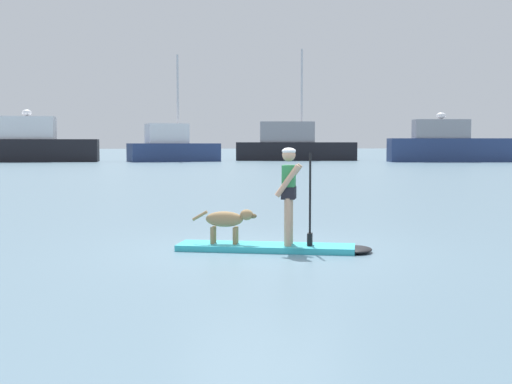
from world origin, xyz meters
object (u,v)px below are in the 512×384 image
dog (227,220)px  moored_boat_port (34,145)px  moored_boat_far_starboard (172,147)px  moored_boat_center (293,146)px  person_paddler (290,189)px  moored_boat_far_port (447,145)px  paddleboard (279,248)px

dog → moored_boat_port: (-11.22, 56.89, 1.11)m
moored_boat_far_starboard → moored_boat_center: moored_boat_center is taller
person_paddler → moored_boat_far_starboard: moored_boat_far_starboard is taller
moored_boat_center → moored_boat_far_port: (13.03, -7.80, 0.06)m
moored_boat_center → moored_boat_far_port: bearing=-30.9°
dog → moored_boat_center: moored_boat_center is taller
paddleboard → dog: dog is taller
paddleboard → moored_boat_center: (13.12, 58.36, 1.42)m
paddleboard → moored_boat_far_starboard: (0.75, 55.99, 1.32)m
moored_boat_center → moored_boat_port: bearing=-177.3°
paddleboard → person_paddler: 0.99m
person_paddler → dog: bearing=162.0°
paddleboard → moored_boat_port: size_ratio=0.29×
moored_boat_far_port → paddleboard: bearing=-117.3°
moored_boat_far_port → moored_boat_port: bearing=170.2°
paddleboard → moored_boat_center: size_ratio=0.26×
paddleboard → dog: size_ratio=3.07×
dog → moored_boat_far_port: bearing=61.8°
dog → moored_boat_port: moored_boat_port is taller
person_paddler → moored_boat_center: moored_boat_center is taller
moored_boat_far_starboard → moored_boat_far_port: bearing=-12.0°
paddleboard → person_paddler: bearing=-18.0°
moored_boat_port → moored_boat_center: size_ratio=0.91×
paddleboard → person_paddler: size_ratio=2.04×
dog → moored_boat_center: bearing=76.5°
moored_boat_port → moored_boat_far_port: size_ratio=0.98×
paddleboard → moored_boat_port: moored_boat_port is taller
moored_boat_port → moored_boat_far_port: bearing=-9.8°
dog → moored_boat_far_port: size_ratio=0.09×
paddleboard → moored_boat_port: 58.44m
paddleboard → person_paddler: person_paddler is taller
moored_boat_center → paddleboard: bearing=-102.7°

